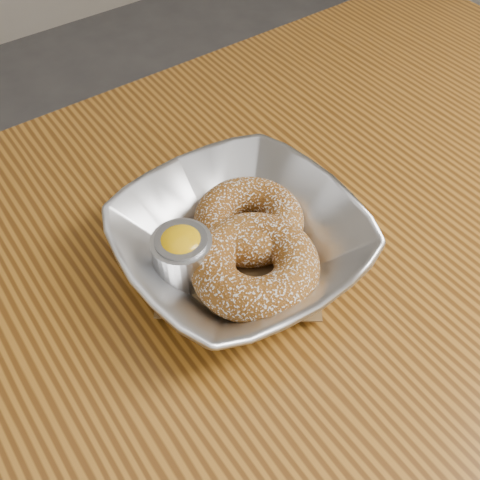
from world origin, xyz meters
TOP-DOWN VIEW (x-y plane):
  - table at (0.00, 0.00)m, footprint 1.20×0.80m
  - serving_bowl at (0.01, 0.08)m, footprint 0.22×0.22m
  - parchment at (0.01, 0.08)m, footprint 0.20×0.20m
  - donut_back at (0.03, 0.09)m, footprint 0.13×0.13m
  - donut_front at (-0.00, 0.04)m, footprint 0.12×0.12m
  - ramekin at (-0.05, 0.09)m, footprint 0.05×0.05m

SIDE VIEW (x-z plane):
  - table at x=0.00m, z-range 0.28..1.03m
  - parchment at x=0.01m, z-range 0.76..0.76m
  - serving_bowl at x=0.01m, z-range 0.75..0.80m
  - donut_back at x=0.03m, z-range 0.76..0.80m
  - donut_front at x=0.00m, z-range 0.76..0.80m
  - ramekin at x=-0.05m, z-range 0.76..0.81m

